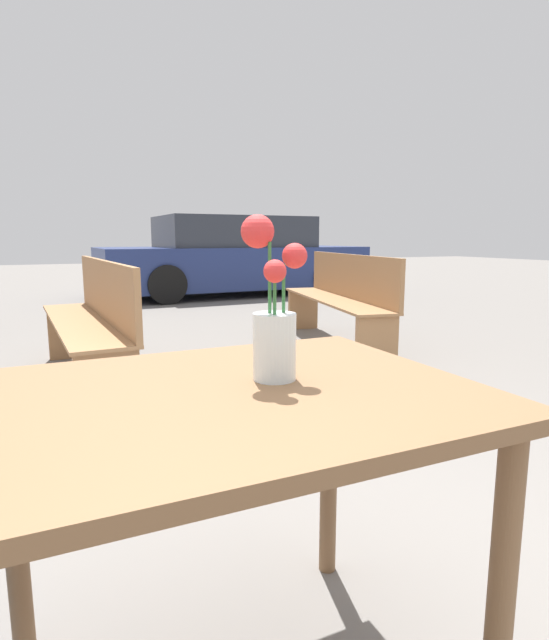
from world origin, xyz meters
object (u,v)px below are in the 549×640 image
object	(u,v)px
bench_near	(341,295)
parked_car	(234,258)
table_front	(231,439)
flower_vase	(273,323)
bench_middle	(94,316)

from	to	relation	value
bench_near	parked_car	size ratio (longest dim) A/B	0.44
table_front	flower_vase	xyz separation A→B (m)	(0.11, 0.03, 0.22)
bench_near	parked_car	bearing A→B (deg)	82.93
bench_near	parked_car	xyz separation A→B (m)	(0.56, 4.51, 0.17)
table_front	flower_vase	distance (m)	0.25
bench_near	bench_middle	world-z (taller)	same
table_front	parked_car	bearing A→B (deg)	70.39
parked_car	flower_vase	bearing A→B (deg)	-108.96
flower_vase	bench_near	size ratio (longest dim) A/B	0.17
table_front	bench_middle	world-z (taller)	bench_middle
table_front	bench_near	bearing A→B (deg)	54.93
flower_vase	parked_car	bearing A→B (deg)	71.04
bench_near	parked_car	world-z (taller)	parked_car
parked_car	bench_middle	bearing A→B (deg)	-119.25
flower_vase	parked_car	size ratio (longest dim) A/B	0.07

